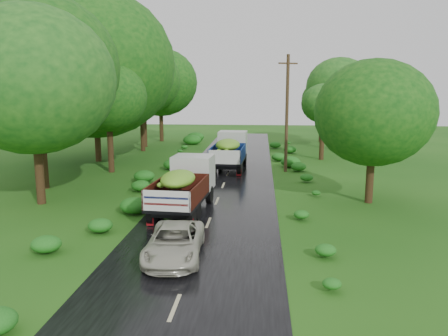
# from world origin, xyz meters

# --- Properties ---
(ground) EXTENTS (120.00, 120.00, 0.00)m
(ground) POSITION_xyz_m (0.00, 0.00, 0.00)
(ground) COLOR #184C10
(ground) RESTS_ON ground
(road) EXTENTS (6.50, 80.00, 0.02)m
(road) POSITION_xyz_m (0.00, 5.00, 0.01)
(road) COLOR black
(road) RESTS_ON ground
(road_lines) EXTENTS (0.12, 69.60, 0.00)m
(road_lines) POSITION_xyz_m (0.00, 6.00, 0.02)
(road_lines) COLOR #BFB78C
(road_lines) RESTS_ON road
(truck_near) EXTENTS (2.62, 6.27, 2.57)m
(truck_near) POSITION_xyz_m (-1.42, 5.98, 1.46)
(truck_near) COLOR black
(truck_near) RESTS_ON ground
(truck_far) EXTENTS (2.58, 6.60, 2.73)m
(truck_far) POSITION_xyz_m (0.00, 18.06, 1.55)
(truck_far) COLOR black
(truck_far) RESTS_ON ground
(car) EXTENTS (2.22, 4.36, 1.18)m
(car) POSITION_xyz_m (-0.72, -0.33, 0.61)
(car) COLOR #BBBAA6
(car) RESTS_ON road
(utility_pole) EXTENTS (1.42, 0.70, 8.58)m
(utility_pole) POSITION_xyz_m (4.25, 17.17, 4.42)
(utility_pole) COLOR #382616
(utility_pole) RESTS_ON ground
(trees_left) EXTENTS (7.08, 32.87, 10.44)m
(trees_left) POSITION_xyz_m (-10.29, 20.34, 7.04)
(trees_left) COLOR black
(trees_left) RESTS_ON ground
(trees_right) EXTENTS (5.56, 31.31, 7.91)m
(trees_right) POSITION_xyz_m (9.01, 23.42, 5.30)
(trees_right) COLOR black
(trees_right) RESTS_ON ground
(shrubs) EXTENTS (11.90, 44.00, 0.70)m
(shrubs) POSITION_xyz_m (0.00, 14.00, 0.35)
(shrubs) COLOR #1C6618
(shrubs) RESTS_ON ground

